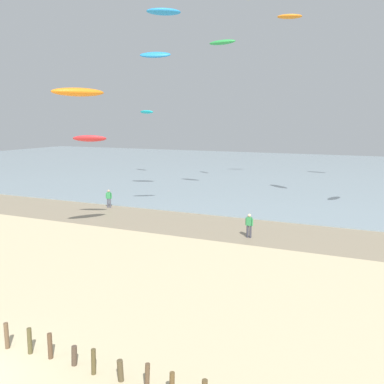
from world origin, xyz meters
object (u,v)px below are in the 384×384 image
(kite_aloft_6, at_px, (290,16))
(kite_aloft_9, at_px, (78,92))
(person_left_flank, at_px, (249,225))
(kite_aloft_0, at_px, (147,112))
(kite_aloft_8, at_px, (222,42))
(person_far_down_beach, at_px, (109,198))
(kite_aloft_3, at_px, (90,138))
(kite_aloft_1, at_px, (164,12))
(kite_aloft_11, at_px, (155,55))

(kite_aloft_6, bearing_deg, kite_aloft_9, 60.74)
(kite_aloft_6, distance_m, kite_aloft_9, 32.89)
(kite_aloft_6, bearing_deg, person_left_flank, 78.97)
(person_left_flank, height_order, kite_aloft_0, kite_aloft_0)
(kite_aloft_8, bearing_deg, person_far_down_beach, 56.07)
(kite_aloft_3, bearing_deg, kite_aloft_8, 48.23)
(kite_aloft_8, bearing_deg, kite_aloft_1, 102.27)
(kite_aloft_3, bearing_deg, person_far_down_beach, 92.28)
(kite_aloft_6, bearing_deg, person_far_down_beach, 40.53)
(kite_aloft_6, bearing_deg, kite_aloft_3, 52.65)
(kite_aloft_8, height_order, kite_aloft_9, kite_aloft_8)
(kite_aloft_1, height_order, kite_aloft_9, kite_aloft_1)
(person_far_down_beach, bearing_deg, kite_aloft_3, -64.85)
(person_left_flank, xyz_separation_m, person_far_down_beach, (-14.98, 4.47, 0.00))
(person_left_flank, relative_size, kite_aloft_6, 0.60)
(kite_aloft_1, xyz_separation_m, kite_aloft_8, (-0.67, 13.36, 0.11))
(kite_aloft_0, xyz_separation_m, kite_aloft_9, (13.70, -31.45, 0.59))
(person_left_flank, bearing_deg, kite_aloft_1, -176.03)
(kite_aloft_9, distance_m, kite_aloft_11, 17.47)
(person_far_down_beach, xyz_separation_m, kite_aloft_8, (7.97, 8.45, 14.72))
(kite_aloft_1, xyz_separation_m, kite_aloft_6, (3.40, 24.57, 4.43))
(kite_aloft_6, relative_size, kite_aloft_8, 0.98)
(kite_aloft_1, distance_m, kite_aloft_11, 12.25)
(kite_aloft_8, relative_size, kite_aloft_9, 0.90)
(person_left_flank, xyz_separation_m, kite_aloft_9, (-9.06, -6.56, 8.91))
(kite_aloft_3, distance_m, kite_aloft_11, 13.96)
(kite_aloft_3, relative_size, kite_aloft_11, 0.83)
(kite_aloft_1, distance_m, kite_aloft_8, 13.38)
(kite_aloft_1, bearing_deg, kite_aloft_9, -147.54)
(kite_aloft_6, bearing_deg, kite_aloft_8, 52.05)
(person_far_down_beach, distance_m, kite_aloft_9, 15.36)
(person_left_flank, relative_size, kite_aloft_1, 0.71)
(kite_aloft_6, xyz_separation_m, kite_aloft_11, (-9.90, -14.25, -5.55))
(person_left_flank, distance_m, kite_aloft_0, 34.75)
(kite_aloft_1, height_order, kite_aloft_3, kite_aloft_1)
(kite_aloft_1, relative_size, kite_aloft_6, 0.84)
(person_far_down_beach, height_order, kite_aloft_11, kite_aloft_11)
(person_left_flank, distance_m, kite_aloft_9, 14.30)
(kite_aloft_0, relative_size, kite_aloft_9, 0.84)
(kite_aloft_0, relative_size, kite_aloft_8, 0.93)
(kite_aloft_6, relative_size, kite_aloft_11, 0.93)
(kite_aloft_8, distance_m, kite_aloft_9, 20.43)
(person_left_flank, relative_size, kite_aloft_3, 0.67)
(kite_aloft_3, bearing_deg, person_left_flank, -14.47)
(kite_aloft_3, height_order, kite_aloft_6, kite_aloft_6)
(kite_aloft_0, distance_m, kite_aloft_3, 28.85)
(kite_aloft_8, relative_size, kite_aloft_11, 0.95)
(person_far_down_beach, bearing_deg, person_left_flank, -16.62)
(kite_aloft_8, distance_m, kite_aloft_11, 6.69)
(kite_aloft_1, xyz_separation_m, kite_aloft_9, (-2.72, -6.12, -5.70))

